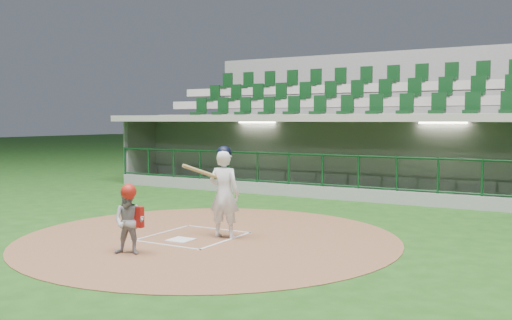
{
  "coord_description": "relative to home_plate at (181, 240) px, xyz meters",
  "views": [
    {
      "loc": [
        6.4,
        -9.06,
        2.24
      ],
      "look_at": [
        -0.28,
        2.6,
        1.3
      ],
      "focal_mm": 40.0,
      "sensor_mm": 36.0,
      "label": 1
    }
  ],
  "objects": [
    {
      "name": "ground",
      "position": [
        0.0,
        0.7,
        -0.02
      ],
      "size": [
        120.0,
        120.0,
        0.0
      ],
      "primitive_type": "plane",
      "color": "#194313",
      "rests_on": "ground"
    },
    {
      "name": "dirt_circle",
      "position": [
        0.3,
        0.5,
        -0.02
      ],
      "size": [
        7.2,
        7.2,
        0.01
      ],
      "primitive_type": "cylinder",
      "color": "brown",
      "rests_on": "ground"
    },
    {
      "name": "home_plate",
      "position": [
        0.0,
        0.0,
        0.0
      ],
      "size": [
        0.43,
        0.43,
        0.02
      ],
      "primitive_type": "cube",
      "color": "white",
      "rests_on": "dirt_circle"
    },
    {
      "name": "batter_box_chalk",
      "position": [
        0.0,
        0.4,
        -0.0
      ],
      "size": [
        1.55,
        1.8,
        0.01
      ],
      "color": "silver",
      "rests_on": "ground"
    },
    {
      "name": "dugout_structure",
      "position": [
        0.13,
        8.51,
        0.94
      ],
      "size": [
        16.4,
        3.7,
        3.0
      ],
      "color": "slate",
      "rests_on": "ground"
    },
    {
      "name": "seating_deck",
      "position": [
        0.0,
        11.61,
        1.4
      ],
      "size": [
        17.0,
        6.72,
        5.15
      ],
      "color": "slate",
      "rests_on": "ground"
    },
    {
      "name": "batter",
      "position": [
        0.56,
        0.63,
        0.87
      ],
      "size": [
        0.87,
        0.88,
        1.75
      ],
      "color": "white",
      "rests_on": "dirt_circle"
    },
    {
      "name": "catcher",
      "position": [
        -0.08,
        -1.28,
        0.57
      ],
      "size": [
        0.65,
        0.58,
        1.18
      ],
      "color": "#9A9A9F",
      "rests_on": "dirt_circle"
    }
  ]
}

